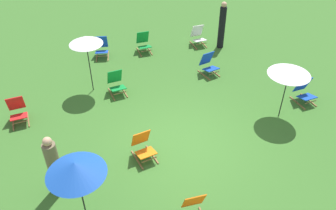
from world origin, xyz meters
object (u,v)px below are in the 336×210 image
(person_0, at_px, (54,166))
(deckchair_7, at_px, (18,111))
(person_1, at_px, (222,26))
(deckchair_8, at_px, (304,92))
(umbrella_0, at_px, (75,168))
(deckchair_0, at_px, (102,48))
(deckchair_1, at_px, (209,65))
(deckchair_5, at_px, (143,146))
(deckchair_2, at_px, (144,43))
(deckchair_3, at_px, (198,36))
(deckchair_9, at_px, (116,83))
(umbrella_1, at_px, (86,40))
(umbrella_2, at_px, (290,70))

(person_0, bearing_deg, deckchair_7, 30.57)
(person_1, bearing_deg, person_0, -20.60)
(deckchair_8, xyz_separation_m, umbrella_0, (-7.34, -2.00, 1.31))
(deckchair_0, relative_size, deckchair_1, 1.02)
(deckchair_5, height_order, person_0, person_0)
(deckchair_1, xyz_separation_m, deckchair_2, (-1.68, 2.42, 0.00))
(deckchair_2, relative_size, umbrella_0, 0.45)
(person_1, bearing_deg, deckchair_3, -90.70)
(deckchair_2, xyz_separation_m, deckchair_3, (2.28, -0.22, 0.00))
(deckchair_9, distance_m, umbrella_1, 1.72)
(deckchair_3, distance_m, umbrella_1, 5.26)
(deckchair_9, height_order, umbrella_2, umbrella_2)
(person_0, bearing_deg, umbrella_2, -70.15)
(deckchair_9, height_order, person_1, person_1)
(deckchair_2, xyz_separation_m, deckchair_8, (3.81, -5.03, 0.00))
(umbrella_0, height_order, person_0, umbrella_0)
(deckchair_3, bearing_deg, person_1, -33.00)
(deckchair_8, bearing_deg, deckchair_5, -175.94)
(umbrella_2, bearing_deg, person_0, -175.58)
(umbrella_0, bearing_deg, deckchair_2, 63.37)
(deckchair_5, relative_size, umbrella_0, 0.45)
(deckchair_5, height_order, deckchair_9, same)
(deckchair_7, bearing_deg, deckchair_1, 1.99)
(deckchair_0, xyz_separation_m, deckchair_5, (-0.11, -5.80, 0.00))
(deckchair_3, xyz_separation_m, umbrella_1, (-4.71, -1.79, 1.50))
(deckchair_9, bearing_deg, deckchair_2, 51.88)
(umbrella_1, bearing_deg, umbrella_0, -102.25)
(deckchair_1, distance_m, deckchair_9, 3.39)
(umbrella_2, bearing_deg, deckchair_5, -177.23)
(deckchair_5, bearing_deg, deckchair_0, 81.67)
(deckchair_0, height_order, deckchair_1, same)
(deckchair_5, bearing_deg, deckchair_1, 35.54)
(umbrella_1, bearing_deg, deckchair_3, 20.83)
(umbrella_1, distance_m, person_1, 5.71)
(deckchair_7, bearing_deg, umbrella_2, -20.59)
(umbrella_0, height_order, umbrella_1, umbrella_1)
(person_1, bearing_deg, umbrella_0, -13.15)
(deckchair_3, height_order, deckchair_8, same)
(deckchair_5, height_order, deckchair_7, same)
(deckchair_3, height_order, deckchair_5, same)
(deckchair_9, relative_size, umbrella_1, 0.42)
(deckchair_7, distance_m, umbrella_1, 2.93)
(deckchair_3, bearing_deg, deckchair_7, -158.86)
(deckchair_5, distance_m, deckchair_7, 4.11)
(deckchair_3, xyz_separation_m, umbrella_0, (-5.80, -6.81, 1.31))
(umbrella_0, bearing_deg, deckchair_5, 38.96)
(deckchair_1, relative_size, umbrella_2, 0.47)
(deckchair_1, bearing_deg, deckchair_2, 114.52)
(deckchair_2, bearing_deg, umbrella_2, -61.58)
(person_1, bearing_deg, deckchair_0, -68.10)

